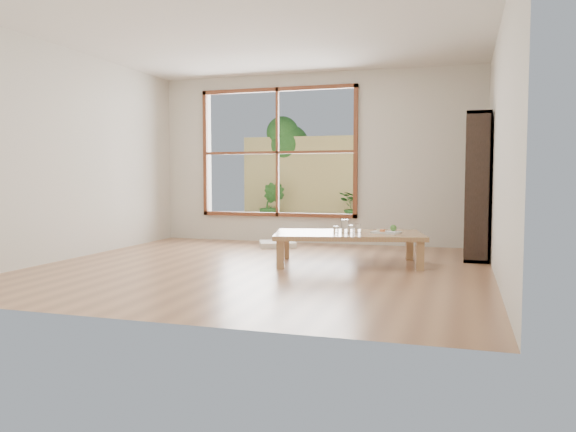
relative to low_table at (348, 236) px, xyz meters
name	(u,v)px	position (x,y,z in m)	size (l,w,h in m)	color
ground	(261,267)	(-0.90, -0.50, -0.33)	(5.00, 5.00, 0.00)	tan
low_table	(348,236)	(0.00, 0.00, 0.00)	(1.87, 1.31, 0.37)	#A07F4D
floor_cushion	(277,244)	(-1.32, 1.33, -0.29)	(0.51, 0.51, 0.07)	white
bookshelf	(477,187)	(1.43, 0.89, 0.57)	(0.29, 0.81, 1.79)	#31211B
glass_tall	(345,226)	(-0.03, -0.05, 0.12)	(0.08, 0.08, 0.16)	silver
glass_mid	(351,229)	(0.03, -0.02, 0.09)	(0.06, 0.06, 0.09)	silver
glass_short	(358,228)	(0.10, 0.08, 0.09)	(0.08, 0.08, 0.10)	silver
glass_small	(336,229)	(-0.14, -0.06, 0.08)	(0.06, 0.06, 0.08)	silver
food_tray	(387,231)	(0.44, 0.07, 0.07)	(0.35, 0.29, 0.10)	white
deck	(298,235)	(-1.50, 3.06, -0.33)	(2.80, 2.00, 0.05)	#3B322B
garden_bench	(279,219)	(-1.70, 2.56, -0.02)	(1.11, 0.38, 0.35)	#31211B
bamboo_fence	(312,183)	(-1.50, 4.06, 0.57)	(2.80, 0.06, 1.80)	tan
shrub_right	(361,206)	(-0.49, 3.73, 0.17)	(0.84, 0.73, 0.94)	#2A5F23
shrub_left	(272,206)	(-2.21, 3.71, 0.15)	(0.49, 0.40, 0.90)	#2A5F23
garden_tree	(284,147)	(-2.18, 4.36, 1.30)	(1.04, 0.85, 2.22)	#4C3D2D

